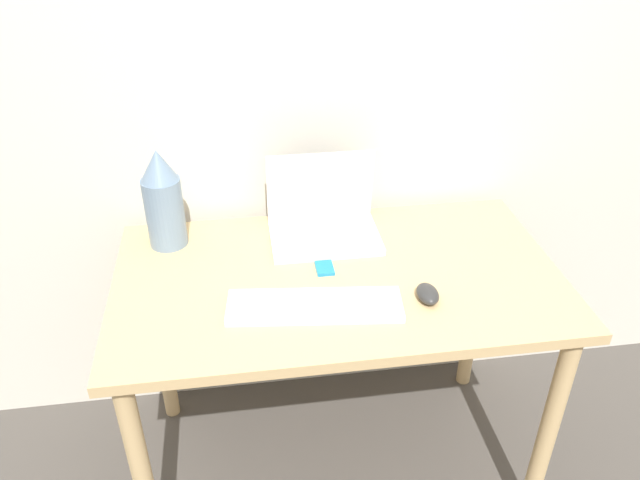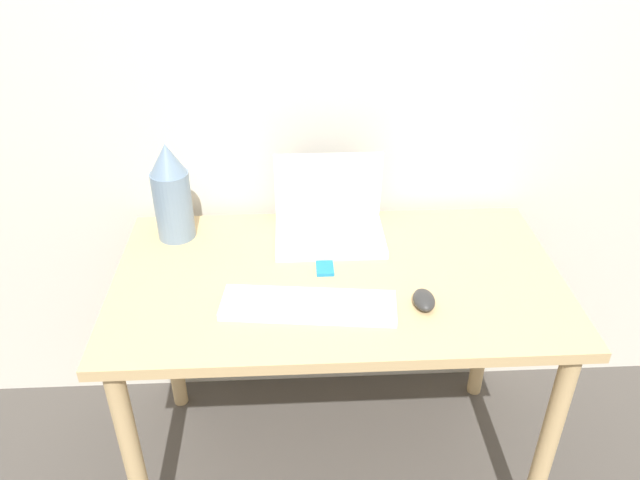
{
  "view_description": "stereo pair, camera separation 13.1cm",
  "coord_description": "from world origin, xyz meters",
  "px_view_note": "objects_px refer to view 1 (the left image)",
  "views": [
    {
      "loc": [
        -0.25,
        -1.01,
        1.71
      ],
      "look_at": [
        -0.05,
        0.36,
        0.85
      ],
      "focal_mm": 35.0,
      "sensor_mm": 36.0,
      "label": 1
    },
    {
      "loc": [
        -0.12,
        -1.02,
        1.71
      ],
      "look_at": [
        -0.05,
        0.36,
        0.85
      ],
      "focal_mm": 35.0,
      "sensor_mm": 36.0,
      "label": 2
    }
  ],
  "objects_px": {
    "mouse": "(428,294)",
    "mp3_player": "(325,268)",
    "vase": "(163,200)",
    "keyboard": "(315,306)",
    "laptop": "(323,219)"
  },
  "relations": [
    {
      "from": "mouse",
      "to": "mp3_player",
      "type": "bearing_deg",
      "value": 144.87
    },
    {
      "from": "mp3_player",
      "to": "mouse",
      "type": "bearing_deg",
      "value": -35.13
    },
    {
      "from": "mouse",
      "to": "vase",
      "type": "bearing_deg",
      "value": 151.13
    },
    {
      "from": "keyboard",
      "to": "mouse",
      "type": "bearing_deg",
      "value": -0.49
    },
    {
      "from": "vase",
      "to": "mp3_player",
      "type": "xyz_separation_m",
      "value": [
        0.42,
        -0.2,
        -0.14
      ]
    },
    {
      "from": "laptop",
      "to": "vase",
      "type": "bearing_deg",
      "value": 178.13
    },
    {
      "from": "keyboard",
      "to": "mouse",
      "type": "relative_size",
      "value": 5.24
    },
    {
      "from": "vase",
      "to": "mp3_player",
      "type": "distance_m",
      "value": 0.49
    },
    {
      "from": "laptop",
      "to": "mouse",
      "type": "height_order",
      "value": "laptop"
    },
    {
      "from": "laptop",
      "to": "vase",
      "type": "height_order",
      "value": "vase"
    },
    {
      "from": "vase",
      "to": "mp3_player",
      "type": "bearing_deg",
      "value": -25.0
    },
    {
      "from": "mp3_player",
      "to": "vase",
      "type": "bearing_deg",
      "value": 155.0
    },
    {
      "from": "laptop",
      "to": "mp3_player",
      "type": "xyz_separation_m",
      "value": [
        -0.02,
        -0.18,
        -0.05
      ]
    },
    {
      "from": "mouse",
      "to": "laptop",
      "type": "bearing_deg",
      "value": 121.5
    },
    {
      "from": "vase",
      "to": "laptop",
      "type": "bearing_deg",
      "value": -1.87
    }
  ]
}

